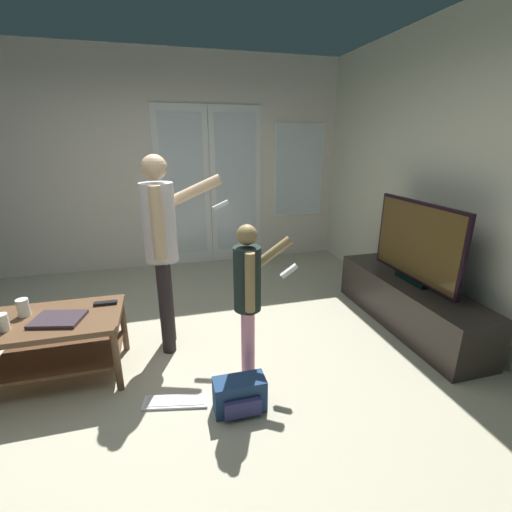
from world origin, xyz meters
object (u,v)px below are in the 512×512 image
cup_near_edge (23,307)px  dvd_remote_slim (106,303)px  loose_keyboard (176,402)px  tv_stand (408,303)px  person_adult (163,238)px  backpack (240,395)px  cup_by_laptop (3,322)px  laptop_closed (58,319)px  flat_screen_tv (417,243)px  person_child (249,292)px  coffee_table (56,335)px

cup_near_edge → dvd_remote_slim: cup_near_edge is taller
loose_keyboard → tv_stand: bearing=13.2°
cup_near_edge → person_adult: bearing=7.9°
backpack → loose_keyboard: (-0.41, 0.17, -0.10)m
backpack → cup_by_laptop: cup_by_laptop is taller
laptop_closed → cup_near_edge: size_ratio=2.55×
tv_stand → cup_near_edge: 3.25m
loose_keyboard → dvd_remote_slim: bearing=126.1°
person_adult → dvd_remote_slim: 0.66m
cup_by_laptop → tv_stand: bearing=2.1°
flat_screen_tv → cup_by_laptop: size_ratio=9.04×
person_adult → person_child: bearing=-48.2°
person_child → tv_stand: bearing=13.3°
person_child → loose_keyboard: (-0.55, -0.13, -0.70)m
laptop_closed → cup_by_laptop: cup_by_laptop is taller
laptop_closed → cup_near_edge: bearing=162.5°
laptop_closed → person_child: bearing=-0.8°
tv_stand → person_adult: size_ratio=1.06×
tv_stand → backpack: (-1.80, -0.69, -0.11)m
tv_stand → dvd_remote_slim: dvd_remote_slim is taller
coffee_table → cup_by_laptop: bearing=-156.9°
person_adult → cup_by_laptop: person_adult is taller
laptop_closed → cup_by_laptop: size_ratio=2.72×
loose_keyboard → dvd_remote_slim: 0.94m
flat_screen_tv → backpack: 2.06m
cup_by_laptop → loose_keyboard: bearing=-20.5°
tv_stand → dvd_remote_slim: bearing=177.4°
flat_screen_tv → cup_by_laptop: bearing=-177.8°
person_child → cup_by_laptop: (-1.62, 0.27, -0.15)m
tv_stand → person_child: bearing=-166.7°
tv_stand → backpack: bearing=-159.1°
laptop_closed → loose_keyboard: bearing=-17.7°
backpack → cup_by_laptop: size_ratio=2.86×
flat_screen_tv → person_adult: size_ratio=0.67×
person_adult → laptop_closed: bearing=-158.9°
backpack → cup_near_edge: (-1.42, 0.77, 0.45)m
loose_keyboard → coffee_table: bearing=147.8°
cup_by_laptop → backpack: bearing=-21.0°
person_child → backpack: person_child is taller
flat_screen_tv → cup_near_edge: flat_screen_tv is taller
person_adult → cup_near_edge: person_adult is taller
tv_stand → loose_keyboard: (-2.22, -0.52, -0.21)m
person_adult → cup_by_laptop: (-1.07, -0.34, -0.41)m
loose_keyboard → laptop_closed: laptop_closed is taller
person_child → loose_keyboard: person_child is taller
flat_screen_tv → loose_keyboard: size_ratio=2.37×
tv_stand → dvd_remote_slim: size_ratio=10.05×
person_adult → cup_near_edge: (-1.01, -0.14, -0.41)m
backpack → dvd_remote_slim: bearing=137.4°
flat_screen_tv → person_adult: person_adult is taller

